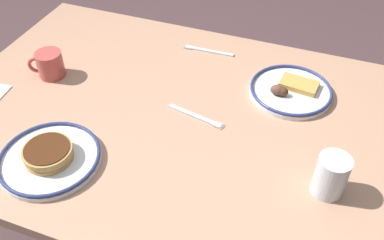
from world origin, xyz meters
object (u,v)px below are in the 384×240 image
object	(u,v)px
plate_near_main	(290,90)
plate_center_pancakes	(49,157)
fork_far	(196,116)
coffee_mug	(49,64)
drinking_glass	(330,177)
fork_near	(208,51)

from	to	relation	value
plate_near_main	plate_center_pancakes	xyz separation A→B (m)	(0.56, 0.52, 0.00)
plate_near_main	fork_far	bearing A→B (deg)	40.62
coffee_mug	fork_far	xyz separation A→B (m)	(-0.53, 0.03, -0.04)
coffee_mug	drinking_glass	world-z (taller)	drinking_glass
plate_center_pancakes	fork_near	world-z (taller)	plate_center_pancakes
coffee_mug	fork_far	world-z (taller)	coffee_mug
plate_near_main	drinking_glass	xyz separation A→B (m)	(-0.16, 0.36, 0.04)
plate_center_pancakes	coffee_mug	xyz separation A→B (m)	(0.22, -0.34, 0.03)
fork_far	fork_near	bearing A→B (deg)	-77.00
fork_near	drinking_glass	bearing A→B (deg)	134.61
drinking_glass	fork_far	world-z (taller)	drinking_glass
plate_near_main	drinking_glass	bearing A→B (deg)	114.30
plate_near_main	fork_near	xyz separation A→B (m)	(0.33, -0.14, -0.01)
drinking_glass	fork_near	distance (m)	0.70
plate_center_pancakes	fork_near	bearing A→B (deg)	-109.20
plate_center_pancakes	drinking_glass	xyz separation A→B (m)	(-0.72, -0.16, 0.03)
drinking_glass	fork_near	world-z (taller)	drinking_glass
plate_near_main	coffee_mug	bearing A→B (deg)	13.28
plate_near_main	fork_near	distance (m)	0.36
drinking_glass	fork_far	distance (m)	0.44
fork_near	fork_far	bearing A→B (deg)	103.00
fork_near	fork_far	world-z (taller)	same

